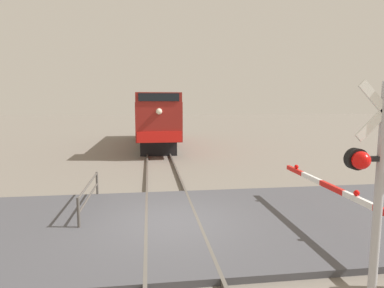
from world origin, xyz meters
TOP-DOWN VIEW (x-y plane):
  - ground_plane at (0.00, 0.00)m, footprint 160.00×160.00m
  - rail_track_left at (-0.72, 0.00)m, footprint 0.08×80.00m
  - rail_track_right at (0.72, 0.00)m, footprint 0.08×80.00m
  - road_surface at (0.00, 0.00)m, footprint 36.00×6.14m
  - locomotive at (0.00, 17.20)m, footprint 2.75×14.23m
  - crossing_signal at (3.02, -4.06)m, footprint 1.18×0.33m
  - guard_railing at (-2.47, 1.48)m, footprint 0.08×3.24m

SIDE VIEW (x-z plane):
  - ground_plane at x=0.00m, z-range 0.00..0.00m
  - road_surface at x=0.00m, z-range 0.00..0.15m
  - rail_track_left at x=-0.72m, z-range 0.00..0.15m
  - rail_track_right at x=0.72m, z-range 0.00..0.15m
  - guard_railing at x=-2.47m, z-range 0.16..1.11m
  - locomotive at x=0.00m, z-range 0.05..4.03m
  - crossing_signal at x=3.02m, z-range 0.43..4.19m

